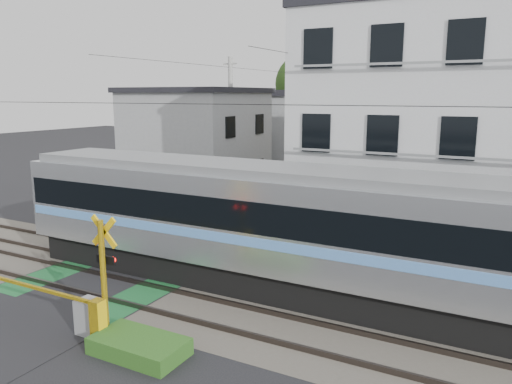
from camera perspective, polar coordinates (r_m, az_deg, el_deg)
The scene contains 11 objects.
ground at distance 17.57m, azimuth -15.36°, elevation -8.91°, with size 120.00×120.00×0.00m, color black.
track_bed at distance 17.56m, azimuth -15.36°, elevation -8.80°, with size 120.00×120.00×0.14m.
crossing_signal_near at distance 13.21m, azimuth -18.28°, elevation -12.58°, with size 4.74×0.65×3.09m.
crossing_signal_far at distance 21.62m, azimuth -13.80°, elevation -3.11°, with size 4.74×0.65×3.09m.
apartment_block at distance 21.60m, azimuth 20.14°, elevation 7.13°, with size 10.20×8.36×9.30m.
houses_row at distance 39.51m, azimuth 11.57°, elevation 7.01°, with size 22.07×31.35×6.80m.
tree_hill at distance 61.03m, azimuth 17.60°, elevation 10.64°, with size 40.00×13.19×11.89m.
catenary at distance 13.30m, azimuth 3.05°, elevation 1.58°, with size 60.00×5.04×7.00m.
utility_poles at distance 37.11m, azimuth 8.36°, elevation 8.16°, with size 7.90×42.00×8.00m.
pedestrian at distance 47.28m, azimuth 13.78°, elevation 4.54°, with size 0.56×0.37×1.55m, color #39313E.
weed_patches at distance 16.34m, azimuth -11.06°, elevation -9.57°, with size 10.25×8.80×0.40m.
Camera 1 is at (11.56, -11.85, 5.88)m, focal length 35.00 mm.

